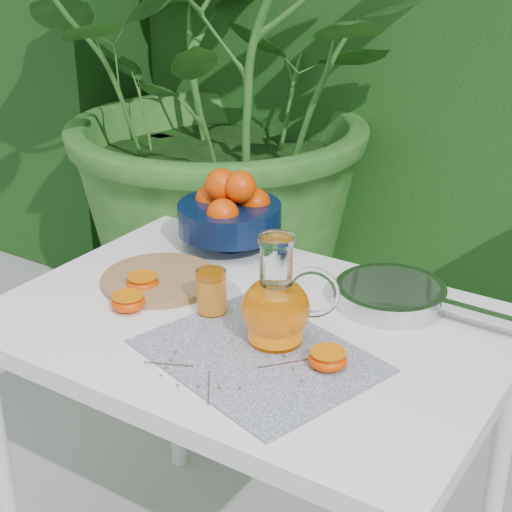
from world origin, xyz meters
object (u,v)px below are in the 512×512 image
Objects in this scene: cutting_board at (160,279)px; juice_pitcher at (277,306)px; fruit_bowl at (230,211)px; saute_pan at (392,294)px; white_table at (251,355)px.

cutting_board is 1.20× the size of juice_pitcher.
fruit_bowl is 0.78× the size of saute_pan.
juice_pitcher reaches higher than saute_pan.
juice_pitcher reaches higher than fruit_bowl.
white_table is 0.41m from fruit_bowl.
fruit_bowl reaches higher than saute_pan.
saute_pan is (0.21, 0.21, 0.10)m from white_table.
saute_pan is (0.12, 0.26, -0.05)m from juice_pitcher.
cutting_board is 0.36m from juice_pitcher.
juice_pitcher is at bearing -12.52° from cutting_board.
fruit_bowl is 1.49× the size of juice_pitcher.
fruit_bowl reaches higher than white_table.
juice_pitcher reaches higher than cutting_board.
cutting_board is 0.81× the size of fruit_bowl.
white_table is 3.19× the size of fruit_bowl.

